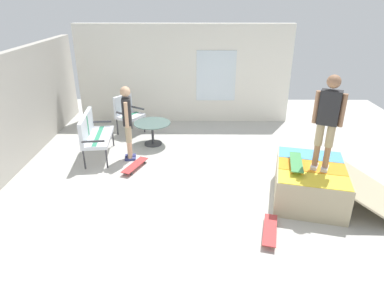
{
  "coord_description": "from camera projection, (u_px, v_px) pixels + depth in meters",
  "views": [
    {
      "loc": [
        -5.74,
        0.19,
        3.39
      ],
      "look_at": [
        0.4,
        0.25,
        0.7
      ],
      "focal_mm": 31.52,
      "sensor_mm": 36.0,
      "label": 1
    }
  ],
  "objects": [
    {
      "name": "skate_ramp",
      "position": [
        312.0,
        183.0,
        6.05
      ],
      "size": [
        1.91,
        2.34,
        0.66
      ],
      "color": "tan",
      "rests_on": "ground_plane"
    },
    {
      "name": "person_watching",
      "position": [
        127.0,
        118.0,
        7.32
      ],
      "size": [
        0.48,
        0.28,
        1.67
      ],
      "color": "navy",
      "rests_on": "ground_plane"
    },
    {
      "name": "person_skater",
      "position": [
        328.0,
        117.0,
        5.46
      ],
      "size": [
        0.34,
        0.44,
        1.63
      ],
      "color": "silver",
      "rests_on": "skate_ramp"
    },
    {
      "name": "patio_chair_near_house",
      "position": [
        127.0,
        111.0,
        8.94
      ],
      "size": [
        0.82,
        0.8,
        1.02
      ],
      "color": "#38383D",
      "rests_on": "ground_plane"
    },
    {
      "name": "skateboard_by_bench",
      "position": [
        135.0,
        165.0,
        7.2
      ],
      "size": [
        0.82,
        0.49,
        0.1
      ],
      "color": "#B23838",
      "rests_on": "ground_plane"
    },
    {
      "name": "ground_plane",
      "position": [
        204.0,
        187.0,
        6.63
      ],
      "size": [
        12.0,
        12.0,
        0.1
      ],
      "primitive_type": "cube",
      "color": "beige"
    },
    {
      "name": "skateboard_spare",
      "position": [
        270.0,
        230.0,
        5.2
      ],
      "size": [
        0.82,
        0.39,
        0.1
      ],
      "color": "#B23838",
      "rests_on": "ground_plane"
    },
    {
      "name": "house_facade",
      "position": [
        184.0,
        74.0,
        9.55
      ],
      "size": [
        0.23,
        6.0,
        2.75
      ],
      "color": "white",
      "rests_on": "ground_plane"
    },
    {
      "name": "skateboard_on_ramp",
      "position": [
        296.0,
        162.0,
        5.87
      ],
      "size": [
        0.82,
        0.36,
        0.1
      ],
      "color": "#3F8C4C",
      "rests_on": "skate_ramp"
    },
    {
      "name": "patio_bench",
      "position": [
        93.0,
        132.0,
        7.53
      ],
      "size": [
        1.3,
        0.68,
        1.02
      ],
      "color": "#38383D",
      "rests_on": "ground_plane"
    },
    {
      "name": "patio_table",
      "position": [
        152.0,
        129.0,
        8.29
      ],
      "size": [
        0.9,
        0.9,
        0.57
      ],
      "color": "#38383D",
      "rests_on": "ground_plane"
    }
  ]
}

